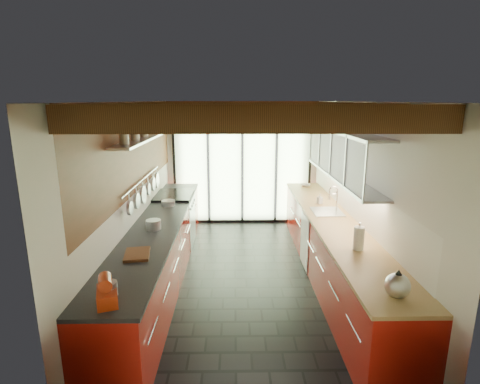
{
  "coord_description": "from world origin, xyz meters",
  "views": [
    {
      "loc": [
        -0.18,
        -5.17,
        2.62
      ],
      "look_at": [
        -0.09,
        0.4,
        1.25
      ],
      "focal_mm": 28.0,
      "sensor_mm": 36.0,
      "label": 1
    }
  ],
  "objects": [
    {
      "name": "right_counter",
      "position": [
        1.27,
        0.0,
        0.46
      ],
      "size": [
        0.68,
        5.0,
        0.92
      ],
      "color": "#A5170E",
      "rests_on": "ground"
    },
    {
      "name": "sink_assembly",
      "position": [
        1.29,
        0.4,
        0.96
      ],
      "size": [
        0.45,
        0.52,
        0.43
      ],
      "color": "silver",
      "rests_on": "right_counter"
    },
    {
      "name": "stand_mixer",
      "position": [
        -1.27,
        -2.24,
        1.02
      ],
      "size": [
        0.25,
        0.33,
        0.27
      ],
      "color": "#B12C0E",
      "rests_on": "left_counter"
    },
    {
      "name": "cutting_board",
      "position": [
        -1.27,
        -1.24,
        0.94
      ],
      "size": [
        0.33,
        0.41,
        0.03
      ],
      "primitive_type": "cube",
      "rotation": [
        0.0,
        0.0,
        0.16
      ],
      "color": "brown",
      "rests_on": "left_counter"
    },
    {
      "name": "upper_cabinets_right",
      "position": [
        1.43,
        0.3,
        1.85
      ],
      "size": [
        0.34,
        3.0,
        3.0
      ],
      "color": "silver",
      "rests_on": "ground"
    },
    {
      "name": "range_stove",
      "position": [
        -1.28,
        1.45,
        0.47
      ],
      "size": [
        0.66,
        0.9,
        0.97
      ],
      "color": "silver",
      "rests_on": "ground"
    },
    {
      "name": "kettle",
      "position": [
        1.27,
        -2.17,
        1.04
      ],
      "size": [
        0.3,
        0.31,
        0.26
      ],
      "color": "silver",
      "rests_on": "right_counter"
    },
    {
      "name": "pot_small",
      "position": [
        -1.27,
        0.82,
        0.96
      ],
      "size": [
        0.26,
        0.26,
        0.09
      ],
      "primitive_type": "cylinder",
      "rotation": [
        0.0,
        0.0,
        0.16
      ],
      "color": "silver",
      "rests_on": "left_counter"
    },
    {
      "name": "ground",
      "position": [
        0.0,
        0.0,
        0.0
      ],
      "size": [
        5.5,
        5.5,
        0.0
      ],
      "primitive_type": "plane",
      "color": "black",
      "rests_on": "ground"
    },
    {
      "name": "left_counter",
      "position": [
        -1.28,
        0.0,
        0.46
      ],
      "size": [
        0.68,
        5.0,
        0.92
      ],
      "color": "#A5170E",
      "rests_on": "ground"
    },
    {
      "name": "paper_towel",
      "position": [
        1.27,
        -1.11,
        1.06
      ],
      "size": [
        0.15,
        0.15,
        0.33
      ],
      "color": "white",
      "rests_on": "right_counter"
    },
    {
      "name": "room_shell",
      "position": [
        0.0,
        0.0,
        1.65
      ],
      "size": [
        5.5,
        5.5,
        5.5
      ],
      "color": "silver",
      "rests_on": "ground"
    },
    {
      "name": "left_wall_fixtures",
      "position": [
        -1.47,
        0.25,
        1.8
      ],
      "size": [
        0.28,
        2.6,
        0.96
      ],
      "color": "silver",
      "rests_on": "ground"
    },
    {
      "name": "pot_large",
      "position": [
        -1.27,
        -0.35,
        0.98
      ],
      "size": [
        0.22,
        0.22,
        0.13
      ],
      "primitive_type": "cylinder",
      "rotation": [
        0.0,
        0.0,
        0.11
      ],
      "color": "silver",
      "rests_on": "left_counter"
    },
    {
      "name": "bowl",
      "position": [
        1.27,
        2.2,
        0.94
      ],
      "size": [
        0.21,
        0.21,
        0.05
      ],
      "primitive_type": "imported",
      "rotation": [
        0.0,
        0.0,
        -0.11
      ],
      "color": "silver",
      "rests_on": "right_counter"
    },
    {
      "name": "glass_door",
      "position": [
        0.0,
        2.69,
        1.66
      ],
      "size": [
        2.95,
        0.1,
        2.9
      ],
      "color": "#C6EAAD",
      "rests_on": "ground"
    },
    {
      "name": "ceiling_beams",
      "position": [
        -0.0,
        0.38,
        2.46
      ],
      "size": [
        3.14,
        5.06,
        4.9
      ],
      "color": "#593316",
      "rests_on": "ground"
    },
    {
      "name": "soap_bottle",
      "position": [
        1.27,
        0.9,
        1.0
      ],
      "size": [
        0.1,
        0.1,
        0.17
      ],
      "primitive_type": "imported",
      "rotation": [
        0.0,
        0.0,
        0.41
      ],
      "color": "silver",
      "rests_on": "right_counter"
    }
  ]
}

